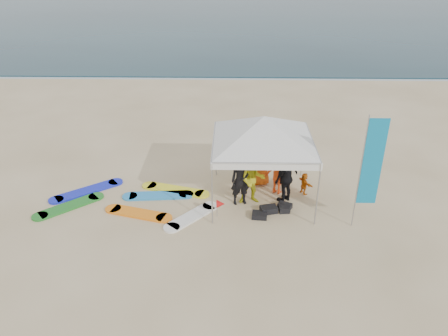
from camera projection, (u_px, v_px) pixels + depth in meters
name	position (u px, v px, depth m)	size (l,w,h in m)	color
ground	(234.00, 241.00, 13.46)	(120.00, 120.00, 0.00)	beige
ocean	(234.00, 1.00, 66.61)	(160.00, 84.00, 0.08)	#0C2633
shoreline_foam	(234.00, 77.00, 29.59)	(160.00, 1.20, 0.01)	silver
person_black_a	(241.00, 180.00, 15.02)	(0.69, 0.45, 1.88)	black
person_yellow	(252.00, 179.00, 15.06)	(0.89, 0.70, 1.84)	gold
person_orange_a	(278.00, 173.00, 15.73)	(1.03, 0.59, 1.60)	#DF4013
person_black_b	(286.00, 178.00, 15.14)	(1.10, 0.46, 1.87)	black
person_orange_b	(261.00, 163.00, 16.25)	(0.88, 0.57, 1.80)	#CD5212
person_seated	(304.00, 183.00, 15.84)	(0.76, 0.24, 0.82)	#CC6312
canopy_tent	(264.00, 116.00, 14.35)	(4.72, 4.72, 3.56)	#A5A5A8
feather_flag	(371.00, 164.00, 13.17)	(0.64, 0.04, 3.84)	#A5A5A8
marker_pennant	(221.00, 204.00, 14.45)	(0.28, 0.28, 0.64)	#A5A5A8
gear_pile	(272.00, 210.00, 14.84)	(1.45, 1.05, 0.22)	black
surfboard_spread	(135.00, 201.00, 15.49)	(6.06, 3.34, 0.07)	orange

